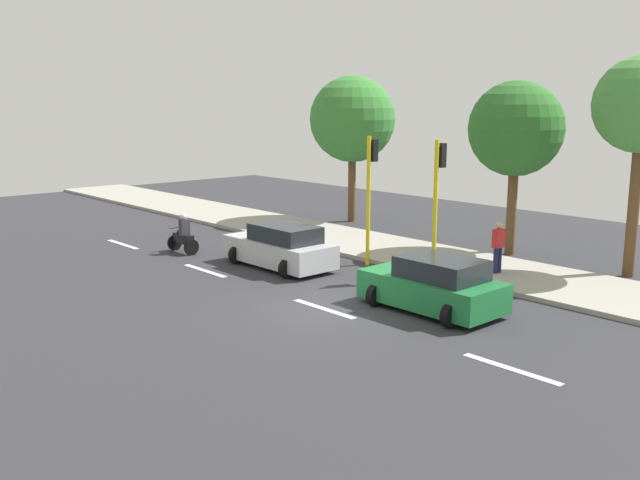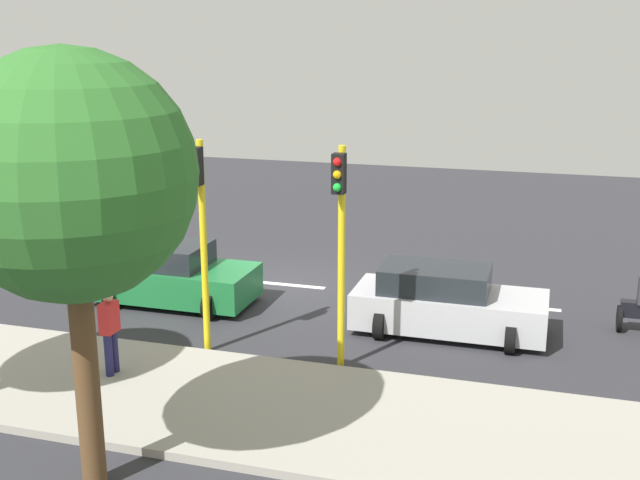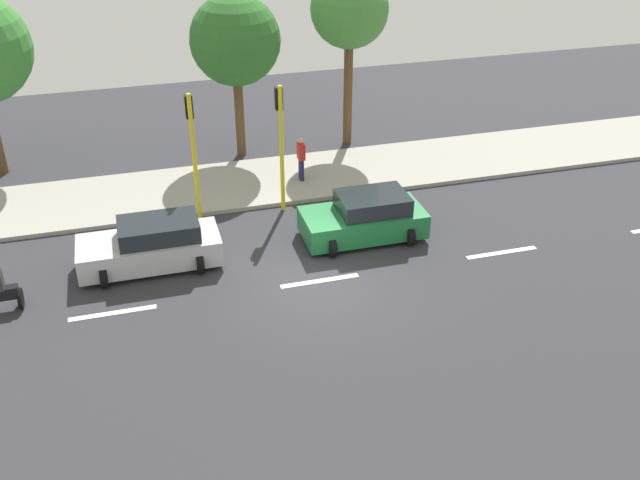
% 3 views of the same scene
% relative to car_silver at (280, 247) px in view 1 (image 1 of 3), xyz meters
% --- Properties ---
extents(ground_plane, '(40.00, 60.00, 0.10)m').
position_rel_car_silver_xyz_m(ground_plane, '(-2.24, -4.68, -0.76)').
color(ground_plane, '#2D2D33').
extents(sidewalk, '(4.00, 60.00, 0.15)m').
position_rel_car_silver_xyz_m(sidewalk, '(4.76, -4.68, -0.64)').
color(sidewalk, '#9E998E').
rests_on(sidewalk, ground).
extents(lane_stripe_north, '(0.20, 2.40, 0.01)m').
position_rel_car_silver_xyz_m(lane_stripe_north, '(-2.24, -10.68, -0.70)').
color(lane_stripe_north, white).
rests_on(lane_stripe_north, ground).
extents(lane_stripe_mid, '(0.20, 2.40, 0.01)m').
position_rel_car_silver_xyz_m(lane_stripe_mid, '(-2.24, -4.68, -0.70)').
color(lane_stripe_mid, white).
rests_on(lane_stripe_mid, ground).
extents(lane_stripe_south, '(0.20, 2.40, 0.01)m').
position_rel_car_silver_xyz_m(lane_stripe_south, '(-2.24, 1.32, -0.70)').
color(lane_stripe_south, white).
rests_on(lane_stripe_south, ground).
extents(lane_stripe_far_south, '(0.20, 2.40, 0.01)m').
position_rel_car_silver_xyz_m(lane_stripe_far_south, '(-2.24, 7.32, -0.70)').
color(lane_stripe_far_south, white).
rests_on(lane_stripe_far_south, ground).
extents(car_silver, '(2.19, 4.25, 1.52)m').
position_rel_car_silver_xyz_m(car_silver, '(0.00, 0.00, 0.00)').
color(car_silver, '#B7B7BC').
rests_on(car_silver, ground).
extents(car_green, '(2.29, 3.95, 1.52)m').
position_rel_car_silver_xyz_m(car_green, '(-0.10, -6.80, -0.00)').
color(car_green, '#1E7238').
rests_on(car_green, ground).
extents(motorcycle, '(0.60, 1.30, 1.53)m').
position_rel_car_silver_xyz_m(motorcycle, '(-1.24, 4.33, -0.07)').
color(motorcycle, black).
rests_on(motorcycle, ground).
extents(pedestrian_near_signal, '(0.40, 0.24, 1.69)m').
position_rel_car_silver_xyz_m(pedestrian_near_signal, '(4.39, -5.82, 0.35)').
color(pedestrian_near_signal, '#1E1E4C').
rests_on(pedestrian_near_signal, sidewalk).
extents(traffic_light_corner, '(0.49, 0.24, 4.50)m').
position_rel_car_silver_xyz_m(traffic_light_corner, '(2.61, -4.68, 2.22)').
color(traffic_light_corner, yellow).
rests_on(traffic_light_corner, ground).
extents(traffic_light_midblock, '(0.49, 0.24, 4.50)m').
position_rel_car_silver_xyz_m(traffic_light_midblock, '(2.61, -1.75, 2.22)').
color(traffic_light_midblock, yellow).
rests_on(traffic_light_midblock, ground).
extents(street_tree_north, '(3.46, 3.46, 6.41)m').
position_rel_car_silver_xyz_m(street_tree_north, '(7.69, -4.14, 3.94)').
color(street_tree_north, brown).
rests_on(street_tree_north, ground).
extents(street_tree_center, '(3.99, 3.99, 6.83)m').
position_rel_car_silver_xyz_m(street_tree_center, '(8.47, 5.09, 4.10)').
color(street_tree_center, brown).
rests_on(street_tree_center, ground).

